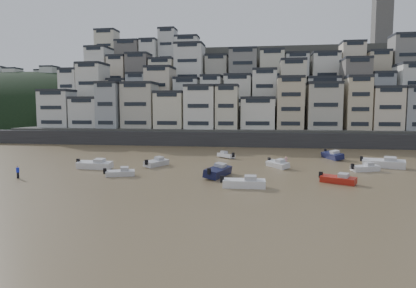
% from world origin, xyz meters
% --- Properties ---
extents(ground, '(400.00, 400.00, 0.00)m').
position_xyz_m(ground, '(0.00, 0.00, 0.00)').
color(ground, olive).
rests_on(ground, ground).
extents(sea_strip, '(340.00, 340.00, 0.00)m').
position_xyz_m(sea_strip, '(-110.00, 145.00, 0.01)').
color(sea_strip, '#465965').
rests_on(sea_strip, ground).
extents(harbor_wall, '(140.00, 3.00, 3.50)m').
position_xyz_m(harbor_wall, '(10.00, 65.00, 1.75)').
color(harbor_wall, '#38383A').
rests_on(harbor_wall, ground).
extents(hillside, '(141.04, 66.00, 50.00)m').
position_xyz_m(hillside, '(14.73, 104.84, 13.01)').
color(hillside, '#4C4C47').
rests_on(hillside, ground).
extents(headland, '(216.00, 135.00, 53.33)m').
position_xyz_m(headland, '(-95.00, 135.00, 0.02)').
color(headland, black).
rests_on(headland, ground).
extents(boat_a, '(5.68, 2.06, 1.53)m').
position_xyz_m(boat_a, '(10.79, 17.76, 0.76)').
color(boat_a, white).
rests_on(boat_a, ground).
extents(boat_b, '(4.95, 3.67, 1.30)m').
position_xyz_m(boat_b, '(22.50, 22.01, 0.65)').
color(boat_b, '#AB1F15').
rests_on(boat_b, ground).
extents(boat_c, '(3.84, 6.97, 1.81)m').
position_xyz_m(boat_c, '(6.79, 24.50, 0.90)').
color(boat_c, '#12163A').
rests_on(boat_c, ground).
extents(boat_d, '(5.03, 3.39, 1.31)m').
position_xyz_m(boat_d, '(28.35, 32.03, 0.65)').
color(boat_d, silver).
rests_on(boat_d, ground).
extents(boat_e, '(4.17, 5.15, 1.38)m').
position_xyz_m(boat_e, '(15.31, 33.41, 0.69)').
color(boat_e, silver).
rests_on(boat_e, ground).
extents(boat_f, '(3.65, 5.58, 1.45)m').
position_xyz_m(boat_f, '(-4.33, 32.01, 0.73)').
color(boat_f, silver).
rests_on(boat_f, ground).
extents(boat_g, '(7.29, 4.11, 1.89)m').
position_xyz_m(boat_g, '(32.13, 36.02, 0.95)').
color(boat_g, silver).
rests_on(boat_g, ground).
extents(boat_h, '(4.15, 4.15, 1.21)m').
position_xyz_m(boat_h, '(5.95, 43.75, 0.60)').
color(boat_h, silver).
rests_on(boat_h, ground).
extents(boat_i, '(3.77, 6.55, 1.70)m').
position_xyz_m(boat_i, '(25.83, 45.24, 0.85)').
color(boat_i, '#14183F').
rests_on(boat_i, ground).
extents(boat_j, '(4.60, 2.86, 1.19)m').
position_xyz_m(boat_j, '(-6.83, 22.61, 0.60)').
color(boat_j, silver).
rests_on(boat_j, ground).
extents(boat_k, '(6.24, 2.41, 1.67)m').
position_xyz_m(boat_k, '(-13.21, 28.02, 0.83)').
color(boat_k, silver).
rests_on(boat_k, ground).
extents(person_blue, '(0.44, 0.44, 1.74)m').
position_xyz_m(person_blue, '(-20.01, 19.01, 0.87)').
color(person_blue, '#1D2CDA').
rests_on(person_blue, ground).
extents(person_pink, '(0.44, 0.44, 1.74)m').
position_xyz_m(person_pink, '(16.72, 34.88, 0.87)').
color(person_pink, pink).
rests_on(person_pink, ground).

